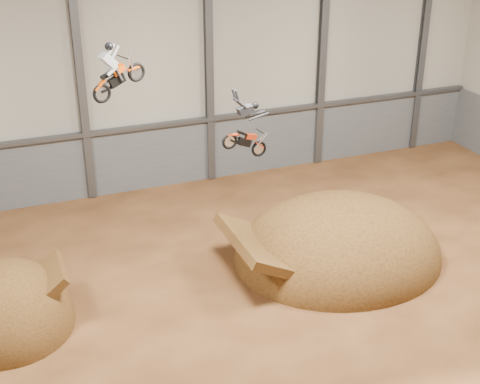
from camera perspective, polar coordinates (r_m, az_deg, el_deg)
name	(u,v)px	position (r m, az deg, el deg)	size (l,w,h in m)	color
floor	(260,346)	(24.68, 1.69, -12.99)	(40.00, 40.00, 0.00)	#482813
back_wall	(145,60)	(34.73, -8.10, 11.09)	(40.00, 0.10, 14.00)	#A7A294
lower_band_back	(151,157)	(36.23, -7.56, 2.98)	(39.80, 0.18, 3.50)	#5A5C62
steel_rail	(150,126)	(35.47, -7.66, 5.59)	(39.80, 0.35, 0.20)	#47494F
steel_column_2	(79,67)	(33.94, -13.55, 10.33)	(0.40, 0.36, 13.90)	#47494F
steel_column_3	(209,55)	(35.44, -2.68, 11.59)	(0.40, 0.36, 13.90)	#47494F
steel_column_4	(323,45)	(38.07, 7.07, 12.36)	(0.40, 0.36, 13.90)	#47494F
steel_column_5	(424,36)	(41.61, 15.40, 12.75)	(0.40, 0.36, 13.90)	#47494F
takeoff_ramp	(10,324)	(27.18, -19.03, -10.57)	(4.85, 5.60, 4.85)	#3D250F
landing_ramp	(337,258)	(30.14, 8.31, -5.57)	(9.36, 8.28, 5.40)	#3D250F
fmx_rider_a	(121,63)	(22.84, -10.14, 10.75)	(2.08, 0.79, 1.88)	#D54907
fmx_rider_b	(242,125)	(23.78, 0.14, 5.75)	(2.47, 0.70, 2.11)	red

